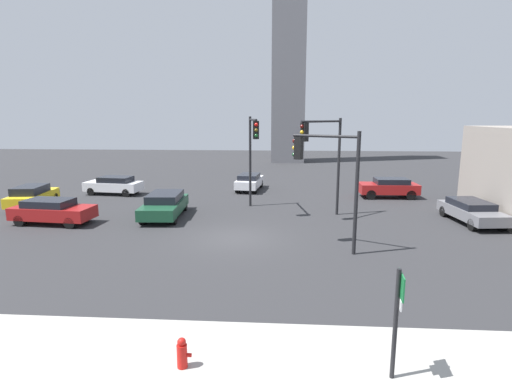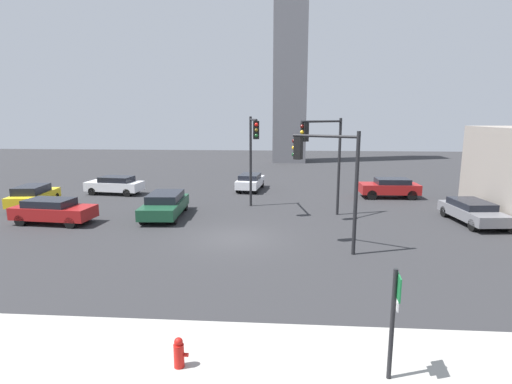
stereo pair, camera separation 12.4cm
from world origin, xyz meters
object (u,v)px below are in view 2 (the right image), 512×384
object	(u,v)px
traffic_light_0	(323,148)
car_4	(53,210)
car_5	(472,211)
traffic_light_2	(253,144)
car_6	(33,196)
car_1	(250,181)
car_3	(115,185)
car_0	(390,187)
fire_hydrant	(179,353)
car_2	(165,204)
direction_sign	(394,313)
traffic_light_1	(326,166)

from	to	relation	value
traffic_light_0	car_4	xyz separation A→B (m)	(-14.83, -2.21, -3.35)
traffic_light_0	car_5	xyz separation A→B (m)	(8.20, -0.50, -3.41)
traffic_light_2	car_6	world-z (taller)	traffic_light_2
car_1	car_3	world-z (taller)	car_3
traffic_light_2	car_0	size ratio (longest dim) A/B	1.40
car_6	car_3	bearing A→B (deg)	-43.30
car_5	car_6	xyz separation A→B (m)	(-26.56, 2.02, 0.08)
traffic_light_2	car_4	bearing A→B (deg)	-81.85
traffic_light_0	car_4	size ratio (longest dim) A/B	1.28
traffic_light_2	car_0	world-z (taller)	traffic_light_2
car_1	car_4	distance (m)	14.66
fire_hydrant	car_5	world-z (taller)	car_5
car_4	fire_hydrant	bearing A→B (deg)	-45.20
traffic_light_2	car_5	size ratio (longest dim) A/B	1.28
traffic_light_2	car_5	world-z (taller)	traffic_light_2
traffic_light_2	car_0	distance (m)	11.21
fire_hydrant	car_1	world-z (taller)	car_1
traffic_light_0	car_1	size ratio (longest dim) A/B	1.38
car_3	car_6	world-z (taller)	car_6
car_2	car_3	size ratio (longest dim) A/B	1.12
traffic_light_0	car_3	xyz separation A→B (m)	(-14.92, 6.14, -3.36)
direction_sign	car_4	bearing A→B (deg)	146.45
traffic_light_2	car_6	bearing A→B (deg)	-100.80
direction_sign	car_2	bearing A→B (deg)	129.07
car_2	direction_sign	bearing A→B (deg)	29.76
traffic_light_0	fire_hydrant	world-z (taller)	traffic_light_0
car_6	car_2	bearing A→B (deg)	-107.63
fire_hydrant	car_2	bearing A→B (deg)	107.92
car_3	car_6	distance (m)	5.77
traffic_light_0	car_0	size ratio (longest dim) A/B	1.38
traffic_light_0	car_0	distance (m)	8.92
car_3	car_4	size ratio (longest dim) A/B	0.97
direction_sign	car_4	size ratio (longest dim) A/B	0.57
car_1	car_6	world-z (taller)	car_6
traffic_light_0	car_1	world-z (taller)	traffic_light_0
traffic_light_1	car_1	distance (m)	15.07
car_0	car_5	xyz separation A→B (m)	(2.77, -6.76, -0.09)
car_3	car_6	size ratio (longest dim) A/B	1.03
traffic_light_0	car_4	distance (m)	15.37
traffic_light_1	car_0	xyz separation A→B (m)	(5.80, 11.77, -2.95)
direction_sign	car_2	world-z (taller)	direction_sign
traffic_light_2	car_0	xyz separation A→B (m)	(9.50, 4.89, -3.39)
car_1	car_6	xyz separation A→B (m)	(-13.49, -7.04, 0.05)
direction_sign	traffic_light_2	size ratio (longest dim) A/B	0.44
traffic_light_2	car_3	size ratio (longest dim) A/B	1.35
traffic_light_2	car_6	distance (m)	14.68
traffic_light_1	fire_hydrant	bearing A→B (deg)	91.46
traffic_light_1	car_0	world-z (taller)	traffic_light_1
car_3	car_6	bearing A→B (deg)	59.98
car_3	traffic_light_2	bearing A→B (deg)	162.85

